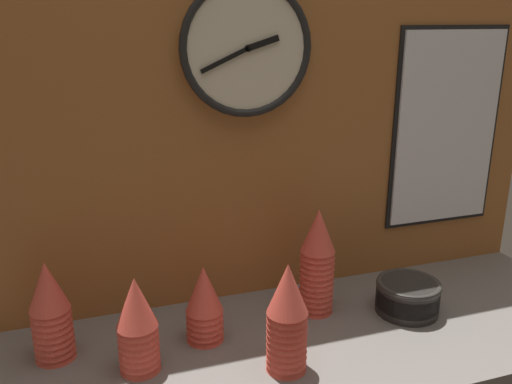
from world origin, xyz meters
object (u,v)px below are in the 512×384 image
Objects in this scene: cup_stack_center_right at (317,262)px; bowl_stack_right at (408,295)px; cup_stack_left at (137,325)px; menu_board at (446,129)px; cup_stack_center_left at (204,304)px; wall_clock at (247,48)px; cup_stack_center at (287,318)px; cup_stack_far_left at (50,311)px.

bowl_stack_right is (22.67, -7.78, -9.63)cm from cup_stack_center_right.
bowl_stack_right is (69.63, 2.88, -6.52)cm from cup_stack_left.
menu_board is at bearing 43.06° from bowl_stack_right.
cup_stack_center_left is 61.94cm from wall_clock.
cup_stack_center_right is 0.85× the size of wall_clock.
cup_stack_left is at bearing -157.02° from cup_stack_center_left.
menu_board is at bearing 15.03° from cup_stack_left.
cup_stack_left is 0.67× the size of wall_clock.
cup_stack_center_right is at bearing 6.99° from cup_stack_center_left.
cup_stack_center_left is 53.74cm from bowl_stack_right.
bowl_stack_right is 75.48cm from wall_clock.
cup_stack_left is 0.88× the size of cup_stack_center.
menu_board reaches higher than cup_stack_center.
cup_stack_center_right reaches higher than cup_stack_far_left.
cup_stack_center is 0.76× the size of wall_clock.
cup_stack_center is (14.27, -16.88, 3.11)cm from cup_stack_center_left.
wall_clock is 65.33cm from menu_board.
cup_stack_center_left is 1.14× the size of bowl_stack_right.
cup_stack_center_right is 1.70× the size of bowl_stack_right.
cup_stack_left is 101.80cm from menu_board.
cup_stack_center_right is at bearing 0.20° from cup_stack_far_left.
cup_stack_center_left is 0.57× the size of wall_clock.
cup_stack_center_right is 64.75cm from cup_stack_far_left.
menu_board is (46.41, 14.40, 28.78)cm from cup_stack_center_right.
menu_board is (93.37, 25.07, 31.89)cm from cup_stack_left.
wall_clock reaches higher than cup_stack_center.
wall_clock is at bearing 36.62° from cup_stack_left.
menu_board reaches higher than bowl_stack_right.
cup_stack_center is 64.02cm from wall_clock.
menu_board is at bearing 29.15° from cup_stack_center.
wall_clock reaches higher than cup_stack_left.
cup_stack_center_right is (30.69, 3.76, 4.66)cm from cup_stack_center_left.
cup_stack_center_right reaches higher than bowl_stack_right.
cup_stack_far_left is (-64.71, -0.23, -2.33)cm from cup_stack_center_right.
cup_stack_center is 1.52× the size of bowl_stack_right.
cup_stack_far_left reaches higher than cup_stack_center_left.
cup_stack_left is at bearing -30.45° from cup_stack_far_left.
wall_clock is (16.26, 17.28, 57.22)cm from cup_stack_center_left.
cup_stack_center_left is at bearing 22.98° from cup_stack_left.
wall_clock is at bearing 15.29° from cup_stack_far_left.
cup_stack_left is 0.93× the size of cup_stack_far_left.
cup_stack_center is at bearing -22.92° from cup_stack_far_left.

